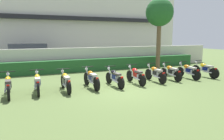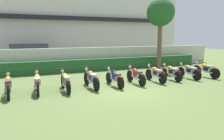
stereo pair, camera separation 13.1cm
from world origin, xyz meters
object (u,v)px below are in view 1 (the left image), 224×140
object	(u,v)px
motorcycle_in_row_5	(115,77)
motorcycle_in_row_8	(171,72)
motorcycle_in_row_4	(91,78)
motorcycle_in_row_1	(8,85)
motorcycle_in_row_3	(66,81)
motorcycle_in_row_7	(155,73)
motorcycle_in_row_6	(136,75)
motorcycle_in_row_10	(205,69)
tree_near_inspector	(160,14)
motorcycle_in_row_2	(38,83)
parked_car	(30,56)
motorcycle_in_row_9	(188,71)

from	to	relation	value
motorcycle_in_row_5	motorcycle_in_row_8	bearing A→B (deg)	-89.48
motorcycle_in_row_4	motorcycle_in_row_1	bearing A→B (deg)	87.32
motorcycle_in_row_1	motorcycle_in_row_5	size ratio (longest dim) A/B	1.00
motorcycle_in_row_3	motorcycle_in_row_7	distance (m)	4.86
motorcycle_in_row_6	motorcycle_in_row_10	world-z (taller)	motorcycle_in_row_10
tree_near_inspector	motorcycle_in_row_8	world-z (taller)	tree_near_inspector
motorcycle_in_row_1	motorcycle_in_row_10	world-z (taller)	motorcycle_in_row_10
motorcycle_in_row_2	motorcycle_in_row_10	distance (m)	9.60
motorcycle_in_row_3	motorcycle_in_row_7	xyz separation A→B (m)	(4.86, 0.07, -0.00)
motorcycle_in_row_8	motorcycle_in_row_10	xyz separation A→B (m)	(2.45, -0.14, 0.01)
parked_car	motorcycle_in_row_10	xyz separation A→B (m)	(9.55, -8.19, -0.48)
motorcycle_in_row_1	motorcycle_in_row_3	bearing A→B (deg)	-94.60
motorcycle_in_row_7	motorcycle_in_row_9	xyz separation A→B (m)	(2.29, -0.01, -0.00)
tree_near_inspector	motorcycle_in_row_2	bearing A→B (deg)	-156.34
motorcycle_in_row_4	motorcycle_in_row_6	xyz separation A→B (m)	(2.40, -0.04, -0.01)
parked_car	motorcycle_in_row_4	world-z (taller)	parked_car
motorcycle_in_row_2	motorcycle_in_row_1	bearing A→B (deg)	93.96
parked_car	motorcycle_in_row_5	bearing A→B (deg)	-70.39
motorcycle_in_row_3	motorcycle_in_row_4	world-z (taller)	motorcycle_in_row_4
motorcycle_in_row_6	motorcycle_in_row_4	bearing A→B (deg)	88.96
motorcycle_in_row_3	motorcycle_in_row_6	xyz separation A→B (m)	(3.63, 0.05, 0.00)
parked_car	motorcycle_in_row_10	distance (m)	12.59
parked_car	motorcycle_in_row_3	xyz separation A→B (m)	(1.14, -8.21, -0.49)
motorcycle_in_row_1	parked_car	bearing A→B (deg)	-10.39
motorcycle_in_row_3	motorcycle_in_row_8	bearing A→B (deg)	-89.00
motorcycle_in_row_8	motorcycle_in_row_7	bearing A→B (deg)	96.04
parked_car	tree_near_inspector	xyz separation A→B (m)	(9.07, -4.08, 3.17)
motorcycle_in_row_7	parked_car	bearing A→B (deg)	36.67
motorcycle_in_row_1	motorcycle_in_row_9	size ratio (longest dim) A/B	1.04
motorcycle_in_row_1	motorcycle_in_row_4	bearing A→B (deg)	-92.24
motorcycle_in_row_6	motorcycle_in_row_8	xyz separation A→B (m)	(2.33, 0.11, -0.01)
motorcycle_in_row_1	motorcycle_in_row_2	world-z (taller)	motorcycle_in_row_2
motorcycle_in_row_2	motorcycle_in_row_10	world-z (taller)	motorcycle_in_row_2
motorcycle_in_row_6	motorcycle_in_row_5	bearing A→B (deg)	93.32
motorcycle_in_row_4	motorcycle_in_row_8	distance (m)	4.73
parked_car	motorcycle_in_row_3	bearing A→B (deg)	-85.74
tree_near_inspector	motorcycle_in_row_3	bearing A→B (deg)	-152.51
motorcycle_in_row_1	motorcycle_in_row_6	world-z (taller)	motorcycle_in_row_1
motorcycle_in_row_5	motorcycle_in_row_10	world-z (taller)	motorcycle_in_row_10
motorcycle_in_row_1	motorcycle_in_row_4	world-z (taller)	motorcycle_in_row_4
motorcycle_in_row_2	motorcycle_in_row_7	size ratio (longest dim) A/B	0.97
motorcycle_in_row_2	motorcycle_in_row_3	size ratio (longest dim) A/B	0.98
motorcycle_in_row_2	motorcycle_in_row_10	size ratio (longest dim) A/B	0.93
parked_car	motorcycle_in_row_2	world-z (taller)	parked_car
motorcycle_in_row_6	motorcycle_in_row_10	distance (m)	4.78
motorcycle_in_row_7	motorcycle_in_row_9	world-z (taller)	motorcycle_in_row_7
parked_car	motorcycle_in_row_5	size ratio (longest dim) A/B	2.41
motorcycle_in_row_7	motorcycle_in_row_8	bearing A→B (deg)	-85.25
motorcycle_in_row_5	motorcycle_in_row_4	bearing A→B (deg)	81.95
motorcycle_in_row_1	motorcycle_in_row_8	bearing A→B (deg)	-91.72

